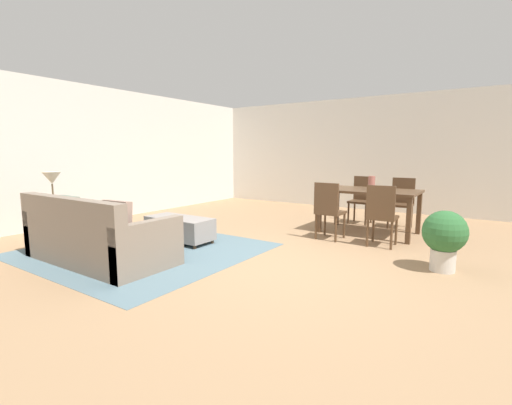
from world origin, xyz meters
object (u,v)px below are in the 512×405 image
(side_table, at_px, (55,215))
(dining_chair_near_left, at_px, (328,208))
(couch, at_px, (97,239))
(table_lamp, at_px, (52,180))
(dining_table, at_px, (369,195))
(ottoman_table, at_px, (180,228))
(dining_chair_far_right, at_px, (402,200))
(dining_chair_far_left, at_px, (362,197))
(dining_chair_near_right, at_px, (382,212))
(potted_plant, at_px, (444,236))
(vase_centerpiece, at_px, (372,183))

(side_table, height_order, dining_chair_near_left, dining_chair_near_left)
(couch, distance_m, table_lamp, 1.50)
(couch, bearing_deg, dining_table, 56.25)
(ottoman_table, distance_m, dining_chair_far_right, 4.06)
(dining_chair_far_left, xyz_separation_m, dining_chair_far_right, (0.75, -0.02, 0.00))
(dining_chair_far_right, bearing_deg, dining_chair_near_right, -87.45)
(dining_chair_far_right, xyz_separation_m, potted_plant, (0.98, -2.35, -0.10))
(side_table, bearing_deg, couch, -6.33)
(dining_chair_near_right, height_order, vase_centerpiece, vase_centerpiece)
(table_lamp, bearing_deg, dining_chair_far_left, 52.27)
(dining_chair_near_left, bearing_deg, dining_chair_near_right, 1.01)
(dining_chair_near_right, bearing_deg, dining_chair_near_left, -178.99)
(side_table, relative_size, dining_table, 0.36)
(dining_chair_near_right, bearing_deg, dining_chair_far_right, 92.55)
(dining_table, height_order, vase_centerpiece, vase_centerpiece)
(couch, height_order, table_lamp, table_lamp)
(side_table, xyz_separation_m, dining_table, (3.70, 3.43, 0.21))
(side_table, xyz_separation_m, vase_centerpiece, (3.74, 3.42, 0.42))
(potted_plant, bearing_deg, dining_table, 131.50)
(couch, xyz_separation_m, side_table, (-1.32, 0.15, 0.16))
(dining_chair_near_right, bearing_deg, ottoman_table, -151.97)
(couch, distance_m, ottoman_table, 1.32)
(dining_chair_far_left, distance_m, vase_centerpiece, 1.02)
(vase_centerpiece, bearing_deg, side_table, -137.54)
(table_lamp, bearing_deg, dining_chair_near_right, 32.18)
(table_lamp, distance_m, vase_centerpiece, 5.07)
(table_lamp, xyz_separation_m, dining_chair_near_left, (3.32, 2.59, -0.47))
(dining_table, xyz_separation_m, dining_chair_near_right, (0.43, -0.82, -0.15))
(side_table, height_order, dining_table, dining_table)
(dining_table, bearing_deg, dining_chair_near_left, -114.89)
(table_lamp, bearing_deg, dining_table, 42.76)
(dining_chair_near_right, xyz_separation_m, dining_chair_far_right, (-0.07, 1.65, 0.00))
(table_lamp, relative_size, dining_table, 0.33)
(vase_centerpiece, height_order, potted_plant, vase_centerpiece)
(side_table, distance_m, potted_plant, 5.40)
(side_table, relative_size, potted_plant, 0.80)
(potted_plant, bearing_deg, ottoman_table, -168.39)
(vase_centerpiece, bearing_deg, dining_chair_near_right, -63.84)
(dining_chair_near_right, height_order, dining_chair_far_left, same)
(table_lamp, relative_size, potted_plant, 0.73)
(side_table, height_order, dining_chair_far_right, dining_chair_far_right)
(vase_centerpiece, distance_m, potted_plant, 2.05)
(table_lamp, bearing_deg, dining_chair_far_right, 46.33)
(couch, relative_size, dining_chair_far_right, 2.21)
(dining_chair_near_left, bearing_deg, vase_centerpiece, 63.12)
(table_lamp, relative_size, dining_chair_near_left, 0.57)
(side_table, relative_size, dining_chair_near_right, 0.63)
(couch, bearing_deg, dining_chair_near_left, 53.85)
(side_table, distance_m, dining_chair_far_right, 5.89)
(vase_centerpiece, relative_size, potted_plant, 0.32)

